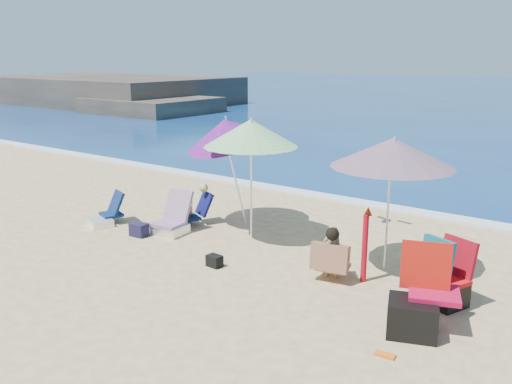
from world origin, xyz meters
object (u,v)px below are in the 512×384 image
Objects in this scene: umbrella_striped at (251,133)px; camp_chair_left at (417,307)px; chair_navy at (106,216)px; person_center at (332,254)px; camp_chair_right at (444,281)px; person_left at (190,207)px; chair_rainbow at (172,222)px; umbrella_turquoise at (393,153)px; umbrella_blue at (227,132)px; furled_umbrella at (365,241)px.

camp_chair_left is at bearing -23.09° from umbrella_striped.
person_center reaches higher than chair_navy.
chair_navy is 6.88m from camp_chair_right.
person_left is at bearing 163.36° from camp_chair_left.
person_center reaches higher than chair_rainbow.
umbrella_turquoise reaches higher than chair_rainbow.
person_left reaches higher than chair_navy.
umbrella_turquoise is 2.72m from umbrella_striped.
umbrella_striped is 2.31× the size of camp_chair_right.
chair_rainbow is 0.98× the size of person_left.
umbrella_striped is at bearing 0.84° from person_left.
umbrella_blue is 2.11m from chair_rainbow.
camp_chair_left is 1.26× the size of person_center.
umbrella_blue is 3.67m from person_center.
umbrella_striped is (-2.72, -0.05, 0.08)m from umbrella_turquoise.
furled_umbrella is 1.36× the size of chair_navy.
camp_chair_right is (0.03, 0.96, 0.03)m from camp_chair_left.
person_left is at bearing -142.70° from umbrella_blue.
camp_chair_right reaches higher than chair_navy.
umbrella_turquoise is 2.81× the size of chair_rainbow.
umbrella_striped is 2.28m from person_left.
camp_chair_left reaches higher than chair_navy.
furled_umbrella is at bearing 4.72° from chair_navy.
person_left is at bearing 168.34° from person_center.
umbrella_turquoise is 4.56m from person_left.
umbrella_turquoise is 2.60m from camp_chair_left.
furled_umbrella is at bearing 0.92° from chair_rainbow.
umbrella_striped is 2.85× the size of chair_rainbow.
person_left is at bearing 34.70° from chair_navy.
camp_chair_left is (5.34, -1.02, 0.11)m from chair_rainbow.
umbrella_striped reaches higher than chair_navy.
umbrella_turquoise is 2.63× the size of chair_navy.
umbrella_striped is 0.98× the size of umbrella_blue.
person_center is at bearing -11.66° from person_left.
chair_navy is at bearing -161.23° from umbrella_striped.
furled_umbrella is at bearing -15.86° from umbrella_blue.
umbrella_blue reaches higher than person_left.
furled_umbrella is at bearing -99.99° from umbrella_turquoise.
camp_chair_left reaches higher than chair_rainbow.
umbrella_turquoise is 2.63× the size of person_center.
person_center is at bearing -21.87° from umbrella_blue.
camp_chair_left is 1.09× the size of camp_chair_right.
chair_navy is (-5.61, -0.46, -0.48)m from furled_umbrella.
chair_navy is (-2.06, -1.47, -1.77)m from umbrella_blue.
umbrella_blue is 2.85× the size of person_left.
chair_navy is (-5.72, -1.07, -1.78)m from umbrella_turquoise.
umbrella_striped is 3.68m from chair_navy.
furled_umbrella reaches higher than person_left.
umbrella_striped is 1.05m from umbrella_blue.
umbrella_blue is at bearing 156.38° from camp_chair_left.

